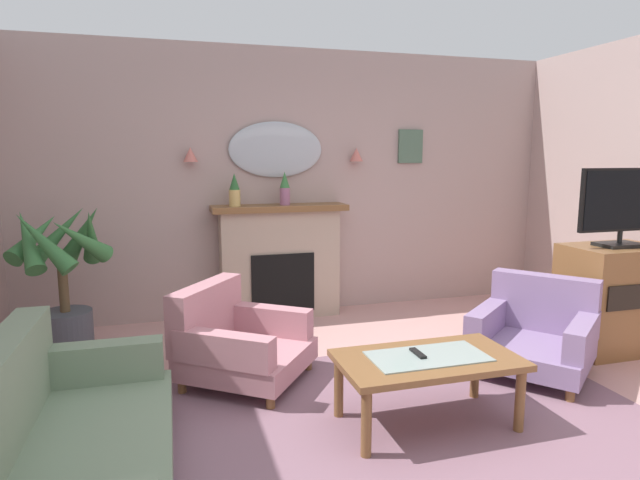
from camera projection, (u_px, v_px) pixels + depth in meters
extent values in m
cube|color=#C6938E|center=(419.00, 449.00, 3.11)|extent=(6.61, 6.60, 0.10)
cube|color=#B29993|center=(299.00, 183.00, 5.59)|extent=(6.61, 0.10, 2.73)
cube|color=#7F5B6B|center=(405.00, 424.00, 3.29)|extent=(3.20, 2.40, 0.01)
cube|color=tan|center=(280.00, 264.00, 5.45)|extent=(1.20, 0.28, 1.10)
cube|color=black|center=(282.00, 282.00, 5.38)|extent=(0.64, 0.12, 0.60)
cube|color=brown|center=(280.00, 208.00, 5.34)|extent=(1.36, 0.36, 0.06)
cylinder|color=tan|center=(235.00, 198.00, 5.18)|extent=(0.11, 0.11, 0.16)
cone|color=#2D6633|center=(234.00, 181.00, 5.15)|extent=(0.10, 0.10, 0.16)
cylinder|color=#9E6084|center=(285.00, 196.00, 5.32)|extent=(0.10, 0.10, 0.17)
cone|color=#38753D|center=(285.00, 180.00, 5.29)|extent=(0.10, 0.10, 0.16)
ellipsoid|color=#B2BCC6|center=(276.00, 150.00, 5.39)|extent=(0.96, 0.06, 0.56)
cone|color=#D17066|center=(190.00, 155.00, 5.12)|extent=(0.14, 0.14, 0.14)
cone|color=#D17066|center=(356.00, 155.00, 5.59)|extent=(0.14, 0.14, 0.14)
cube|color=#4C6B56|center=(410.00, 146.00, 5.81)|extent=(0.28, 0.03, 0.36)
cube|color=brown|center=(428.00, 360.00, 3.23)|extent=(1.10, 0.60, 0.04)
cube|color=#8C9E99|center=(428.00, 356.00, 3.22)|extent=(0.72, 0.36, 0.01)
cylinder|color=brown|center=(366.00, 424.00, 2.90)|extent=(0.06, 0.06, 0.40)
cylinder|color=brown|center=(520.00, 401.00, 3.17)|extent=(0.06, 0.06, 0.40)
cylinder|color=brown|center=(339.00, 388.00, 3.35)|extent=(0.06, 0.06, 0.40)
cylinder|color=brown|center=(475.00, 370.00, 3.62)|extent=(0.06, 0.06, 0.40)
cube|color=black|center=(418.00, 354.00, 3.24)|extent=(0.04, 0.16, 0.02)
cube|color=gray|center=(81.00, 465.00, 2.53)|extent=(0.86, 1.71, 0.18)
cube|color=gray|center=(99.00, 363.00, 3.24)|extent=(0.76, 0.17, 0.24)
cylinder|color=brown|center=(160.00, 410.00, 3.38)|extent=(0.07, 0.07, 0.10)
cylinder|color=brown|center=(42.00, 424.00, 3.19)|extent=(0.07, 0.07, 0.10)
cube|color=gray|center=(531.00, 351.00, 4.03)|extent=(1.13, 1.13, 0.16)
cube|color=gray|center=(544.00, 303.00, 4.26)|extent=(0.63, 0.72, 0.45)
cube|color=gray|center=(488.00, 320.00, 4.19)|extent=(0.65, 0.56, 0.22)
cube|color=gray|center=(582.00, 336.00, 3.81)|extent=(0.65, 0.56, 0.22)
cylinder|color=brown|center=(471.00, 372.00, 3.96)|extent=(0.06, 0.06, 0.10)
cylinder|color=brown|center=(570.00, 395.00, 3.58)|extent=(0.06, 0.06, 0.10)
cylinder|color=brown|center=(498.00, 346.00, 4.52)|extent=(0.06, 0.06, 0.10)
cylinder|color=brown|center=(587.00, 363.00, 4.13)|extent=(0.06, 0.06, 0.10)
cube|color=#B77A84|center=(248.00, 358.00, 3.89)|extent=(1.12, 1.12, 0.16)
cube|color=#B77A84|center=(206.00, 314.00, 3.96)|extent=(0.60, 0.74, 0.45)
cube|color=#B77A84|center=(224.00, 349.00, 3.55)|extent=(0.66, 0.54, 0.22)
cube|color=#B77A84|center=(268.00, 320.00, 4.18)|extent=(0.66, 0.54, 0.22)
cylinder|color=brown|center=(271.00, 402.00, 3.48)|extent=(0.06, 0.06, 0.10)
cylinder|color=brown|center=(308.00, 364.00, 4.11)|extent=(0.06, 0.06, 0.10)
cylinder|color=brown|center=(182.00, 387.00, 3.71)|extent=(0.06, 0.06, 0.10)
cylinder|color=brown|center=(230.00, 353.00, 4.34)|extent=(0.06, 0.06, 0.10)
cube|color=brown|center=(612.00, 298.00, 4.52)|extent=(0.80, 0.56, 0.90)
cube|color=black|center=(619.00, 245.00, 4.43)|extent=(0.36, 0.24, 0.03)
cylinder|color=black|center=(620.00, 237.00, 4.42)|extent=(0.04, 0.04, 0.10)
cube|color=black|center=(623.00, 200.00, 4.37)|extent=(0.84, 0.04, 0.52)
cube|color=black|center=(625.00, 200.00, 4.35)|extent=(0.80, 0.01, 0.48)
cylinder|color=#474C56|center=(67.00, 332.00, 4.46)|extent=(0.42, 0.42, 0.37)
cylinder|color=brown|center=(64.00, 289.00, 4.40)|extent=(0.08, 0.08, 0.39)
cone|color=#38753D|center=(91.00, 236.00, 4.42)|extent=(0.21, 0.52, 0.54)
cone|color=#38753D|center=(82.00, 233.00, 4.54)|extent=(0.48, 0.43, 0.55)
cone|color=#38753D|center=(59.00, 234.00, 4.54)|extent=(0.54, 0.25, 0.53)
cone|color=#38753D|center=(35.00, 236.00, 4.38)|extent=(0.42, 0.59, 0.42)
cone|color=#38753D|center=(28.00, 240.00, 4.18)|extent=(0.36, 0.54, 0.53)
cone|color=#38753D|center=(43.00, 242.00, 4.10)|extent=(0.54, 0.32, 0.53)
cone|color=#38753D|center=(81.00, 239.00, 4.24)|extent=(0.49, 0.54, 0.46)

